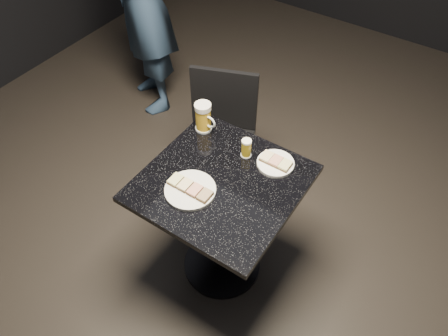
{
  "coord_description": "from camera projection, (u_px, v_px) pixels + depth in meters",
  "views": [
    {
      "loc": [
        0.73,
        -1.08,
        2.27
      ],
      "look_at": [
        0.0,
        0.02,
        0.82
      ],
      "focal_mm": 35.0,
      "sensor_mm": 36.0,
      "label": 1
    }
  ],
  "objects": [
    {
      "name": "floor",
      "position": [
        222.0,
        264.0,
        2.55
      ],
      "size": [
        6.0,
        6.0,
        0.0
      ],
      "primitive_type": "plane",
      "color": "black",
      "rests_on": "ground"
    },
    {
      "name": "plate_large",
      "position": [
        190.0,
        190.0,
        1.96
      ],
      "size": [
        0.23,
        0.23,
        0.01
      ],
      "primitive_type": "cylinder",
      "color": "white",
      "rests_on": "table"
    },
    {
      "name": "plate_small",
      "position": [
        276.0,
        163.0,
        2.07
      ],
      "size": [
        0.18,
        0.18,
        0.01
      ],
      "primitive_type": "cylinder",
      "color": "white",
      "rests_on": "table"
    },
    {
      "name": "table",
      "position": [
        222.0,
        213.0,
        2.18
      ],
      "size": [
        0.7,
        0.7,
        0.75
      ],
      "color": "black",
      "rests_on": "floor"
    },
    {
      "name": "beer_mug",
      "position": [
        204.0,
        117.0,
        2.18
      ],
      "size": [
        0.12,
        0.09,
        0.16
      ],
      "color": "silver",
      "rests_on": "table"
    },
    {
      "name": "beer_tumbler",
      "position": [
        246.0,
        148.0,
        2.08
      ],
      "size": [
        0.05,
        0.05,
        0.1
      ],
      "color": "silver",
      "rests_on": "table"
    },
    {
      "name": "chair",
      "position": [
        220.0,
        133.0,
        2.58
      ],
      "size": [
        0.51,
        0.51,
        0.87
      ],
      "color": "black",
      "rests_on": "floor"
    },
    {
      "name": "canapes_on_plate_large",
      "position": [
        190.0,
        188.0,
        1.94
      ],
      "size": [
        0.21,
        0.07,
        0.02
      ],
      "color": "#4C3521",
      "rests_on": "plate_large"
    },
    {
      "name": "canapes_on_plate_small",
      "position": [
        276.0,
        161.0,
        2.05
      ],
      "size": [
        0.15,
        0.07,
        0.02
      ],
      "color": "#4C3521",
      "rests_on": "plate_small"
    }
  ]
}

